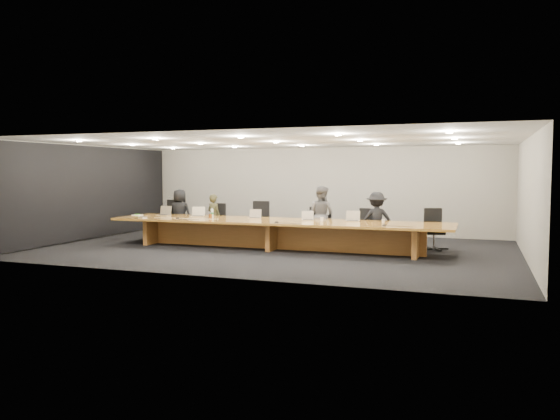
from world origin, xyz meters
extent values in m
plane|color=black|center=(0.00, 0.00, 0.00)|extent=(12.00, 12.00, 0.00)
cube|color=beige|center=(0.00, 4.00, 1.40)|extent=(12.00, 0.02, 2.80)
cube|color=black|center=(-5.94, 0.00, 1.37)|extent=(0.08, 7.84, 2.74)
cube|color=brown|center=(0.00, 0.00, 0.72)|extent=(9.00, 1.80, 0.06)
cube|color=brown|center=(0.00, 0.00, 0.34)|extent=(7.65, 0.15, 0.69)
cube|color=brown|center=(-3.60, 0.00, 0.34)|extent=(0.12, 1.26, 0.69)
cube|color=brown|center=(0.00, 0.00, 0.34)|extent=(0.12, 1.26, 0.69)
cube|color=brown|center=(3.60, 0.00, 0.34)|extent=(0.12, 1.26, 0.69)
imported|color=black|center=(-3.60, 1.23, 0.74)|extent=(0.76, 0.53, 1.49)
imported|color=#302F1A|center=(-2.42, 1.21, 0.68)|extent=(0.57, 0.47, 1.36)
imported|color=#515153|center=(0.86, 1.27, 0.81)|extent=(0.94, 0.82, 1.62)
imported|color=black|center=(2.41, 1.19, 0.74)|extent=(1.08, 0.82, 1.48)
cylinder|color=silver|center=(-1.96, 0.20, 0.87)|extent=(0.09, 0.09, 0.24)
cylinder|color=brown|center=(-1.93, 0.03, 0.81)|extent=(0.10, 0.10, 0.11)
cone|color=white|center=(1.19, 0.17, 0.80)|extent=(0.11, 0.11, 0.10)
cone|color=silver|center=(2.74, 0.30, 0.80)|extent=(0.10, 0.10, 0.09)
cube|color=white|center=(-4.35, 0.12, 0.76)|extent=(0.28, 0.23, 0.02)
cube|color=#55C033|center=(-4.36, 0.13, 0.78)|extent=(0.16, 0.12, 0.02)
cube|color=#BCBCC1|center=(-3.72, -0.54, 0.77)|extent=(0.24, 0.21, 0.03)
cone|color=black|center=(-2.66, -0.48, 0.77)|extent=(0.14, 0.14, 0.03)
cone|color=black|center=(0.24, -0.63, 0.77)|extent=(0.15, 0.15, 0.03)
cone|color=black|center=(2.89, -0.44, 0.77)|extent=(0.14, 0.14, 0.03)
camera|label=1|loc=(4.98, -13.26, 2.01)|focal=35.00mm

